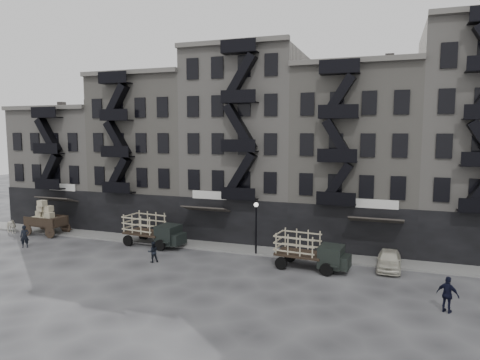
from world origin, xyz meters
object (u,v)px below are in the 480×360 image
(car_east, at_px, (389,260))
(pedestrian_mid, at_px, (153,252))
(wagon, at_px, (45,215))
(stake_truck_west, at_px, (153,228))
(policeman, at_px, (448,295))
(horse, at_px, (10,226))
(stake_truck_east, at_px, (310,249))
(pedestrian_west, at_px, (25,236))

(car_east, xyz_separation_m, pedestrian_mid, (-16.89, -4.12, 0.11))
(wagon, height_order, stake_truck_west, wagon)
(pedestrian_mid, xyz_separation_m, policeman, (19.91, -2.63, 0.21))
(horse, distance_m, stake_truck_east, 29.45)
(pedestrian_west, relative_size, pedestrian_mid, 1.20)
(horse, bearing_deg, policeman, -84.93)
(pedestrian_west, height_order, policeman, policeman)
(horse, xyz_separation_m, policeman, (37.83, -6.12, 0.29))
(pedestrian_west, bearing_deg, stake_truck_west, -12.79)
(horse, xyz_separation_m, stake_truck_east, (29.42, -1.21, 0.78))
(pedestrian_mid, bearing_deg, horse, -51.01)
(stake_truck_west, height_order, pedestrian_west, stake_truck_west)
(horse, distance_m, pedestrian_mid, 18.25)
(horse, relative_size, stake_truck_west, 0.30)
(wagon, bearing_deg, stake_truck_east, -2.10)
(wagon, xyz_separation_m, pedestrian_mid, (14.27, -4.23, -1.10))
(wagon, relative_size, policeman, 1.98)
(stake_truck_east, relative_size, pedestrian_west, 2.82)
(stake_truck_west, bearing_deg, car_east, 7.28)
(wagon, relative_size, stake_truck_east, 0.74)
(stake_truck_east, bearing_deg, stake_truck_west, 178.83)
(wagon, height_order, pedestrian_mid, wagon)
(horse, height_order, stake_truck_west, stake_truck_west)
(policeman, bearing_deg, horse, 16.99)
(pedestrian_west, bearing_deg, wagon, 78.32)
(wagon, height_order, car_east, wagon)
(wagon, bearing_deg, pedestrian_mid, -14.29)
(stake_truck_east, bearing_deg, pedestrian_mid, -162.65)
(pedestrian_mid, height_order, policeman, policeman)
(wagon, xyz_separation_m, stake_truck_east, (25.77, -1.95, -0.40))
(horse, relative_size, wagon, 0.43)
(wagon, relative_size, stake_truck_west, 0.71)
(stake_truck_east, distance_m, car_east, 5.74)
(stake_truck_west, height_order, policeman, stake_truck_west)
(wagon, bearing_deg, horse, -166.21)
(horse, relative_size, pedestrian_west, 0.89)
(wagon, distance_m, stake_truck_west, 11.88)
(horse, distance_m, policeman, 38.32)
(stake_truck_west, xyz_separation_m, pedestrian_west, (-10.03, -4.10, -0.61))
(stake_truck_west, bearing_deg, horse, -170.75)
(horse, xyz_separation_m, wagon, (3.65, 0.75, 1.17))
(wagon, relative_size, pedestrian_mid, 2.51)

